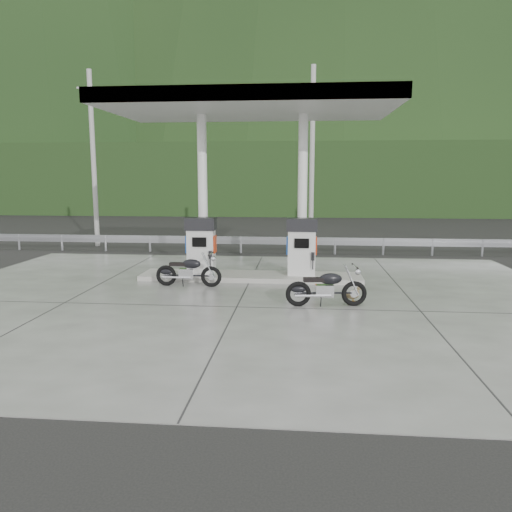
# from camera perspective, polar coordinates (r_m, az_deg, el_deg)

# --- Properties ---
(ground) EXTENTS (160.00, 160.00, 0.00)m
(ground) POSITION_cam_1_polar(r_m,az_deg,el_deg) (13.53, -1.66, -4.83)
(ground) COLOR black
(ground) RESTS_ON ground
(forecourt_apron) EXTENTS (18.00, 14.00, 0.02)m
(forecourt_apron) POSITION_cam_1_polar(r_m,az_deg,el_deg) (13.53, -1.66, -4.79)
(forecourt_apron) COLOR #62625E
(forecourt_apron) RESTS_ON ground
(pump_island) EXTENTS (7.00, 1.40, 0.15)m
(pump_island) POSITION_cam_1_polar(r_m,az_deg,el_deg) (15.93, -0.58, -2.35)
(pump_island) COLOR gray
(pump_island) RESTS_ON forecourt_apron
(gas_pump_left) EXTENTS (0.95, 0.55, 1.80)m
(gas_pump_left) POSITION_cam_1_polar(r_m,az_deg,el_deg) (16.01, -6.29, 1.19)
(gas_pump_left) COLOR silver
(gas_pump_left) RESTS_ON pump_island
(gas_pump_right) EXTENTS (0.95, 0.55, 1.80)m
(gas_pump_right) POSITION_cam_1_polar(r_m,az_deg,el_deg) (15.69, 5.24, 1.05)
(gas_pump_right) COLOR silver
(gas_pump_right) RESTS_ON pump_island
(canopy_column_left) EXTENTS (0.30, 0.30, 5.00)m
(canopy_column_left) POSITION_cam_1_polar(r_m,az_deg,el_deg) (16.26, -6.11, 6.98)
(canopy_column_left) COLOR white
(canopy_column_left) RESTS_ON pump_island
(canopy_column_right) EXTENTS (0.30, 0.30, 5.00)m
(canopy_column_right) POSITION_cam_1_polar(r_m,az_deg,el_deg) (15.95, 5.33, 6.95)
(canopy_column_right) COLOR white
(canopy_column_right) RESTS_ON pump_island
(canopy_roof) EXTENTS (8.50, 5.00, 0.40)m
(canopy_roof) POSITION_cam_1_polar(r_m,az_deg,el_deg) (15.76, -0.61, 16.80)
(canopy_roof) COLOR silver
(canopy_roof) RESTS_ON canopy_column_left
(guardrail) EXTENTS (26.00, 0.16, 1.42)m
(guardrail) POSITION_cam_1_polar(r_m,az_deg,el_deg) (21.25, 0.93, 2.21)
(guardrail) COLOR gray
(guardrail) RESTS_ON ground
(road) EXTENTS (60.00, 7.00, 0.01)m
(road) POSITION_cam_1_polar(r_m,az_deg,el_deg) (24.80, 1.55, 1.55)
(road) COLOR black
(road) RESTS_ON ground
(utility_pole_a) EXTENTS (0.22, 0.22, 8.00)m
(utility_pole_a) POSITION_cam_1_polar(r_m,az_deg,el_deg) (24.51, -18.08, 10.39)
(utility_pole_a) COLOR #979692
(utility_pole_a) RESTS_ON ground
(utility_pole_b) EXTENTS (0.22, 0.22, 8.00)m
(utility_pole_b) POSITION_cam_1_polar(r_m,az_deg,el_deg) (22.55, 6.42, 10.93)
(utility_pole_b) COLOR #979692
(utility_pole_b) RESTS_ON ground
(tree_band) EXTENTS (80.00, 6.00, 6.00)m
(tree_band) POSITION_cam_1_polar(r_m,az_deg,el_deg) (43.07, 3.20, 8.74)
(tree_band) COLOR black
(tree_band) RESTS_ON ground
(forested_hills) EXTENTS (100.00, 40.00, 140.00)m
(forested_hills) POSITION_cam_1_polar(r_m,az_deg,el_deg) (73.13, 4.05, 6.52)
(forested_hills) COLOR black
(forested_hills) RESTS_ON ground
(motorcycle_left) EXTENTS (1.88, 0.66, 0.88)m
(motorcycle_left) POSITION_cam_1_polar(r_m,az_deg,el_deg) (14.94, -7.73, -1.77)
(motorcycle_left) COLOR black
(motorcycle_left) RESTS_ON forecourt_apron
(motorcycle_right) EXTENTS (1.97, 0.82, 0.91)m
(motorcycle_right) POSITION_cam_1_polar(r_m,az_deg,el_deg) (12.68, 8.05, -3.67)
(motorcycle_right) COLOR black
(motorcycle_right) RESTS_ON forecourt_apron
(duck) EXTENTS (0.49, 0.32, 0.34)m
(duck) POSITION_cam_1_polar(r_m,az_deg,el_deg) (13.27, 10.98, -4.42)
(duck) COLOR brown
(duck) RESTS_ON forecourt_apron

